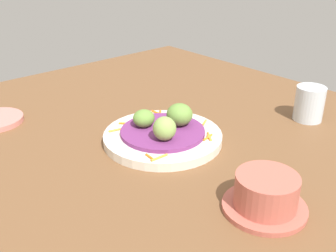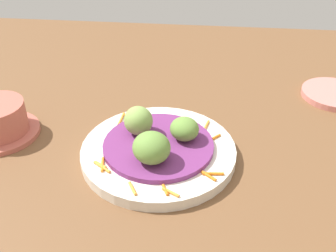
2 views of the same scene
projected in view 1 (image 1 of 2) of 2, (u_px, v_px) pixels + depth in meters
The scene contains 9 objects.
table_surface at pixel (144, 147), 78.19cm from camera, with size 110.00×110.00×2.00cm, color brown.
main_plate at pixel (163, 137), 77.76cm from camera, with size 23.24×23.24×1.72cm, color silver.
cabbage_bed at pixel (163, 132), 77.23cm from camera, with size 16.51×16.51×0.78cm, color #702D6B.
carrot_garnish at pixel (171, 130), 78.47cm from camera, with size 19.18×18.37×0.40cm.
guac_scoop_left at pixel (165, 128), 72.43cm from camera, with size 4.32×4.46×4.46cm, color #84A851.
guac_scoop_center at pixel (180, 114), 78.29cm from camera, with size 5.21×5.35×4.39cm, color olive.
guac_scoop_right at pixel (144, 118), 77.86cm from camera, with size 4.29×4.46×3.40cm, color olive.
terracotta_bowl at pixel (267, 194), 57.54cm from camera, with size 12.47×12.47×5.74cm.
water_glass at pixel (309, 103), 85.94cm from camera, with size 6.29×6.29×7.57cm, color silver.
Camera 1 is at (-42.03, -54.84, 38.11)cm, focal length 42.36 mm.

